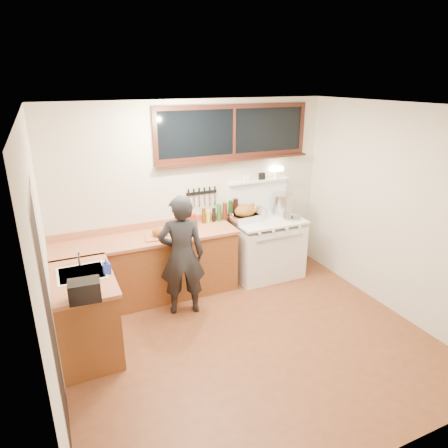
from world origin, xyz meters
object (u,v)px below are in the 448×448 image
cutting_board (161,233)px  roast_turkey (245,214)px  vintage_stove (266,246)px  man (182,256)px

cutting_board → roast_turkey: roast_turkey is taller
vintage_stove → man: vintage_stove is taller
man → roast_turkey: man is taller
vintage_stove → cutting_board: (-1.62, -0.05, 0.49)m
cutting_board → roast_turkey: (1.30, 0.13, 0.05)m
roast_turkey → man: bearing=-154.7°
vintage_stove → roast_turkey: (-0.33, 0.07, 0.53)m
man → vintage_stove: bearing=17.7°
vintage_stove → roast_turkey: bearing=167.2°
cutting_board → roast_turkey: bearing=5.6°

